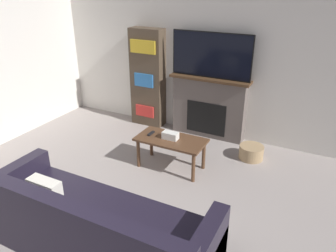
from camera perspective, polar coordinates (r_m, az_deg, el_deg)
The scene contains 9 objects.
wall_back at distance 5.55m, azimuth 5.78°, elevation 12.19°, with size 6.33×0.06×2.70m.
fireplace at distance 5.58m, azimuth 7.09°, elevation 3.33°, with size 1.35×0.28×1.04m.
tv at distance 5.31m, azimuth 7.51°, elevation 12.11°, with size 1.32×0.03×0.72m.
couch at distance 3.46m, azimuth -12.91°, elevation -16.82°, with size 2.43×0.91×0.80m.
coffee_table at distance 4.61m, azimuth 0.51°, elevation -3.00°, with size 0.98×0.49×0.46m.
tissue_box at distance 4.56m, azimuth 0.42°, elevation -1.67°, with size 0.22×0.12×0.10m.
remote_control at distance 4.72m, azimuth -2.97°, elevation -1.30°, with size 0.04×0.15×0.02m.
bookshelf at distance 5.92m, azimuth -3.55°, elevation 8.31°, with size 0.60×0.29×1.75m.
storage_basket at distance 5.13m, azimuth 14.29°, elevation -4.44°, with size 0.36×0.36×0.21m.
Camera 1 is at (1.97, -1.33, 2.53)m, focal length 35.00 mm.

